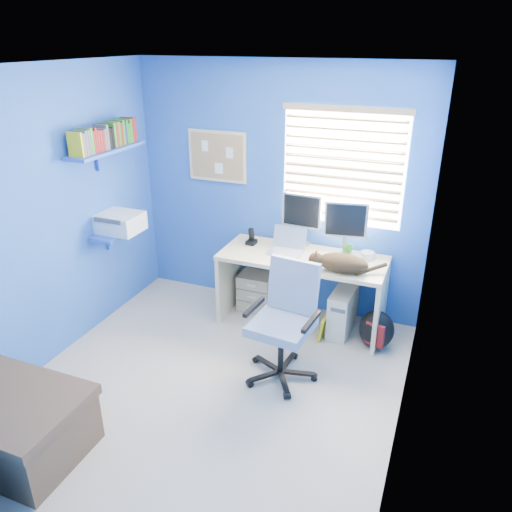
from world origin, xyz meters
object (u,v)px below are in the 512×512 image
at_px(laptop, 286,242).
at_px(tower_pc, 342,312).
at_px(desk, 301,290).
at_px(cat, 343,263).
at_px(office_chair, 284,336).

relative_size(laptop, tower_pc, 0.73).
bearing_deg(desk, tower_pc, -1.85).
distance_m(laptop, tower_pc, 0.87).
relative_size(cat, office_chair, 0.46).
relative_size(laptop, cat, 0.72).
bearing_deg(tower_pc, cat, -86.22).
bearing_deg(office_chair, laptop, 108.23).
distance_m(desk, laptop, 0.51).
relative_size(desk, laptop, 4.83).
bearing_deg(office_chair, cat, 64.45).
bearing_deg(desk, laptop, 174.13).
xyz_separation_m(cat, tower_pc, (-0.00, 0.18, -0.60)).
distance_m(laptop, cat, 0.64).
bearing_deg(desk, cat, -24.04).
bearing_deg(tower_pc, office_chair, -107.53).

